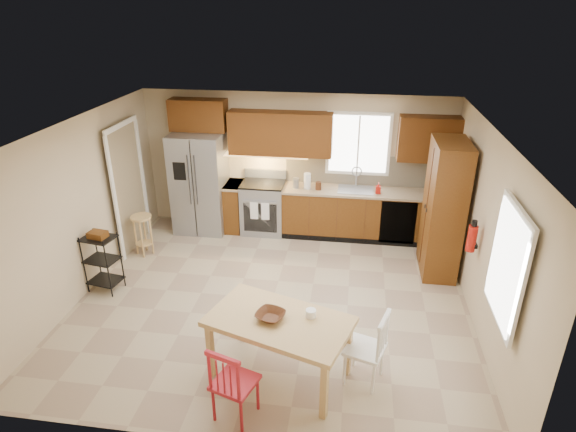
# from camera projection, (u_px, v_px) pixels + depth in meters

# --- Properties ---
(floor) EXTENTS (5.50, 5.50, 0.00)m
(floor) POSITION_uv_depth(u_px,v_px,m) (273.00, 299.00, 6.95)
(floor) COLOR tan
(floor) RESTS_ON ground
(ceiling) EXTENTS (5.50, 5.00, 0.02)m
(ceiling) POSITION_uv_depth(u_px,v_px,m) (270.00, 129.00, 5.91)
(ceiling) COLOR silver
(ceiling) RESTS_ON ground
(wall_back) EXTENTS (5.50, 0.02, 2.50)m
(wall_back) POSITION_uv_depth(u_px,v_px,m) (296.00, 163.00, 8.68)
(wall_back) COLOR #CCB793
(wall_back) RESTS_ON ground
(wall_front) EXTENTS (5.50, 0.02, 2.50)m
(wall_front) POSITION_uv_depth(u_px,v_px,m) (222.00, 342.00, 4.18)
(wall_front) COLOR #CCB793
(wall_front) RESTS_ON ground
(wall_left) EXTENTS (0.02, 5.00, 2.50)m
(wall_left) POSITION_uv_depth(u_px,v_px,m) (80.00, 209.00, 6.79)
(wall_left) COLOR #CCB793
(wall_left) RESTS_ON ground
(wall_right) EXTENTS (0.02, 5.00, 2.50)m
(wall_right) POSITION_uv_depth(u_px,v_px,m) (486.00, 234.00, 6.07)
(wall_right) COLOR #CCB793
(wall_right) RESTS_ON ground
(refrigerator) EXTENTS (0.92, 0.75, 1.82)m
(refrigerator) POSITION_uv_depth(u_px,v_px,m) (200.00, 183.00, 8.70)
(refrigerator) COLOR gray
(refrigerator) RESTS_ON floor
(range_stove) EXTENTS (0.76, 0.63, 0.92)m
(range_stove) POSITION_uv_depth(u_px,v_px,m) (263.00, 208.00, 8.80)
(range_stove) COLOR gray
(range_stove) RESTS_ON floor
(base_cabinet_narrow) EXTENTS (0.30, 0.60, 0.90)m
(base_cabinet_narrow) POSITION_uv_depth(u_px,v_px,m) (234.00, 206.00, 8.89)
(base_cabinet_narrow) COLOR #603411
(base_cabinet_narrow) RESTS_ON floor
(base_cabinet_run) EXTENTS (2.92, 0.60, 0.90)m
(base_cabinet_run) POSITION_uv_depth(u_px,v_px,m) (365.00, 214.00, 8.58)
(base_cabinet_run) COLOR #603411
(base_cabinet_run) RESTS_ON floor
(dishwasher) EXTENTS (0.60, 0.02, 0.78)m
(dishwasher) POSITION_uv_depth(u_px,v_px,m) (398.00, 223.00, 8.24)
(dishwasher) COLOR black
(dishwasher) RESTS_ON floor
(backsplash) EXTENTS (2.92, 0.03, 0.55)m
(backsplash) POSITION_uv_depth(u_px,v_px,m) (368.00, 170.00, 8.53)
(backsplash) COLOR beige
(backsplash) RESTS_ON wall_back
(upper_over_fridge) EXTENTS (1.00, 0.35, 0.55)m
(upper_over_fridge) POSITION_uv_depth(u_px,v_px,m) (198.00, 115.00, 8.39)
(upper_over_fridge) COLOR #55290E
(upper_over_fridge) RESTS_ON wall_back
(upper_left_block) EXTENTS (1.80, 0.35, 0.75)m
(upper_left_block) POSITION_uv_depth(u_px,v_px,m) (280.00, 133.00, 8.32)
(upper_left_block) COLOR #55290E
(upper_left_block) RESTS_ON wall_back
(upper_right_block) EXTENTS (1.00, 0.35, 0.75)m
(upper_right_block) POSITION_uv_depth(u_px,v_px,m) (429.00, 139.00, 7.99)
(upper_right_block) COLOR #55290E
(upper_right_block) RESTS_ON wall_back
(window_back) EXTENTS (1.12, 0.04, 1.12)m
(window_back) POSITION_uv_depth(u_px,v_px,m) (358.00, 144.00, 8.35)
(window_back) COLOR white
(window_back) RESTS_ON wall_back
(sink) EXTENTS (0.62, 0.46, 0.16)m
(sink) POSITION_uv_depth(u_px,v_px,m) (356.00, 192.00, 8.43)
(sink) COLOR gray
(sink) RESTS_ON base_cabinet_run
(undercab_glow) EXTENTS (1.60, 0.30, 0.01)m
(undercab_glow) POSITION_uv_depth(u_px,v_px,m) (264.00, 155.00, 8.50)
(undercab_glow) COLOR #FFBF66
(undercab_glow) RESTS_ON wall_back
(soap_bottle) EXTENTS (0.09, 0.09, 0.19)m
(soap_bottle) POSITION_uv_depth(u_px,v_px,m) (378.00, 188.00, 8.23)
(soap_bottle) COLOR #AF150C
(soap_bottle) RESTS_ON base_cabinet_run
(paper_towel) EXTENTS (0.12, 0.12, 0.28)m
(paper_towel) POSITION_uv_depth(u_px,v_px,m) (307.00, 181.00, 8.42)
(paper_towel) COLOR white
(paper_towel) RESTS_ON base_cabinet_run
(canister_steel) EXTENTS (0.11, 0.11, 0.18)m
(canister_steel) POSITION_uv_depth(u_px,v_px,m) (296.00, 183.00, 8.47)
(canister_steel) COLOR gray
(canister_steel) RESTS_ON base_cabinet_run
(canister_wood) EXTENTS (0.10, 0.10, 0.14)m
(canister_wood) POSITION_uv_depth(u_px,v_px,m) (318.00, 186.00, 8.40)
(canister_wood) COLOR #512A15
(canister_wood) RESTS_ON base_cabinet_run
(pantry) EXTENTS (0.50, 0.95, 2.10)m
(pantry) POSITION_uv_depth(u_px,v_px,m) (444.00, 209.00, 7.28)
(pantry) COLOR #603411
(pantry) RESTS_ON floor
(fire_extinguisher) EXTENTS (0.12, 0.12, 0.36)m
(fire_extinguisher) POSITION_uv_depth(u_px,v_px,m) (472.00, 239.00, 6.29)
(fire_extinguisher) COLOR #AF150C
(fire_extinguisher) RESTS_ON wall_right
(window_right) EXTENTS (0.04, 1.02, 1.32)m
(window_right) POSITION_uv_depth(u_px,v_px,m) (508.00, 266.00, 4.96)
(window_right) COLOR white
(window_right) RESTS_ON wall_right
(doorway) EXTENTS (0.04, 0.95, 2.10)m
(doorway) POSITION_uv_depth(u_px,v_px,m) (128.00, 189.00, 8.03)
(doorway) COLOR #8C7A59
(doorway) RESTS_ON wall_left
(dining_table) EXTENTS (1.74, 1.31, 0.75)m
(dining_table) POSITION_uv_depth(u_px,v_px,m) (279.00, 348.00, 5.42)
(dining_table) COLOR tan
(dining_table) RESTS_ON floor
(chair_red) EXTENTS (0.54, 0.54, 0.91)m
(chair_red) POSITION_uv_depth(u_px,v_px,m) (235.00, 381.00, 4.85)
(chair_red) COLOR #AD1A25
(chair_red) RESTS_ON floor
(chair_white) EXTENTS (0.54, 0.54, 0.91)m
(chair_white) POSITION_uv_depth(u_px,v_px,m) (365.00, 347.00, 5.31)
(chair_white) COLOR white
(chair_white) RESTS_ON floor
(table_bowl) EXTENTS (0.39, 0.39, 0.08)m
(table_bowl) POSITION_uv_depth(u_px,v_px,m) (270.00, 319.00, 5.27)
(table_bowl) COLOR #512A15
(table_bowl) RESTS_ON dining_table
(table_jar) EXTENTS (0.14, 0.14, 0.13)m
(table_jar) POSITION_uv_depth(u_px,v_px,m) (311.00, 315.00, 5.29)
(table_jar) COLOR white
(table_jar) RESTS_ON dining_table
(bar_stool) EXTENTS (0.37, 0.37, 0.70)m
(bar_stool) POSITION_uv_depth(u_px,v_px,m) (143.00, 235.00, 8.03)
(bar_stool) COLOR tan
(bar_stool) RESTS_ON floor
(utility_cart) EXTENTS (0.50, 0.42, 0.90)m
(utility_cart) POSITION_uv_depth(u_px,v_px,m) (103.00, 263.00, 7.01)
(utility_cart) COLOR black
(utility_cart) RESTS_ON floor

